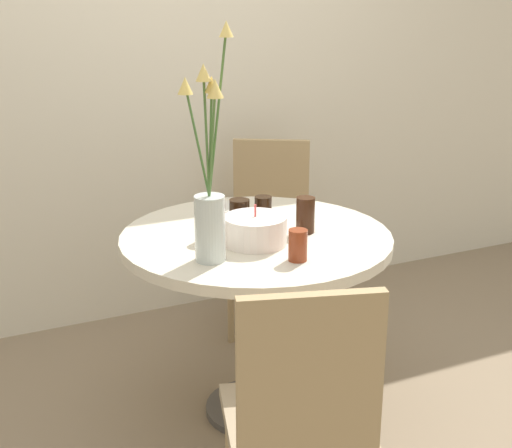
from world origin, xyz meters
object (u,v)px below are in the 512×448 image
Objects in this scene: side_plate at (221,207)px; drink_glass_1 at (305,215)px; chair_left_flank at (270,223)px; drink_glass_0 at (239,214)px; chair_near_front at (301,412)px; flower_vase at (209,197)px; drink_glass_4 at (298,245)px; birthday_cake at (255,230)px; drink_glass_2 at (212,225)px; drink_glass_3 at (263,210)px.

side_plate is 0.46m from drink_glass_1.
chair_left_flank reaches higher than drink_glass_0.
chair_near_front is at bearing -101.83° from side_plate.
chair_near_front is 1.19× the size of flower_vase.
side_plate is 0.67m from drink_glass_4.
birthday_cake is 1.67× the size of drink_glass_1.
drink_glass_0 is at bearing 144.61° from drink_glass_1.
chair_left_flank is 8.13× the size of drink_glass_0.
chair_left_flank is 1.15m from drink_glass_4.
flower_vase is 0.28m from drink_glass_2.
drink_glass_0 is (0.23, 0.28, -0.17)m from flower_vase.
chair_left_flank is 4.10× the size of birthday_cake.
birthday_cake is at bearing -122.31° from drink_glass_3.
drink_glass_2 is at bearing -159.14° from drink_glass_3.
drink_glass_0 is at bearing -97.02° from side_plate.
drink_glass_3 is at bearing -88.60° from chair_left_flank.
chair_near_front is 8.55× the size of drink_glass_4.
birthday_cake is 0.29m from flower_vase.
drink_glass_1 is at bearing -59.90° from drink_glass_3.
drink_glass_2 is at bearing 168.74° from drink_glass_1.
drink_glass_2 is at bearing -99.64° from chair_left_flank.
chair_left_flank is 8.55× the size of drink_glass_4.
drink_glass_1 reaches higher than drink_glass_4.
birthday_cake is at bearing -89.62° from chair_left_flank.
chair_left_flank reaches higher than side_plate.
birthday_cake is 0.22m from drink_glass_4.
birthday_cake reaches higher than drink_glass_0.
drink_glass_1 is 0.36m from drink_glass_2.
drink_glass_4 is at bearing -99.41° from drink_glass_3.
drink_glass_1 is at bearing -35.39° from drink_glass_0.
drink_glass_3 is (-0.10, 0.17, -0.01)m from drink_glass_1.
drink_glass_0 is at bearing 84.21° from birthday_cake.
chair_near_front is 1.01m from drink_glass_3.
birthday_cake reaches higher than drink_glass_4.
drink_glass_1 reaches higher than drink_glass_2.
drink_glass_4 is at bearing -100.31° from chair_near_front.
chair_near_front is 4.10× the size of birthday_cake.
side_plate is (-0.41, -0.36, 0.24)m from chair_left_flank.
chair_left_flank and chair_near_front have the same top height.
drink_glass_2 is at bearing -116.72° from side_plate.
drink_glass_0 is 0.40m from drink_glass_4.
birthday_cake is 0.19m from drink_glass_0.
birthday_cake is 0.24m from drink_glass_3.
birthday_cake is 0.46m from side_plate.
chair_left_flank is at bearing 61.72° from drink_glass_3.
chair_near_front reaches higher than drink_glass_4.
drink_glass_1 is (0.21, -0.15, 0.01)m from drink_glass_0.
birthday_cake reaches higher than drink_glass_1.
chair_left_flank is at bearing -96.56° from chair_near_front.
chair_left_flank is at bearing 41.64° from side_plate.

